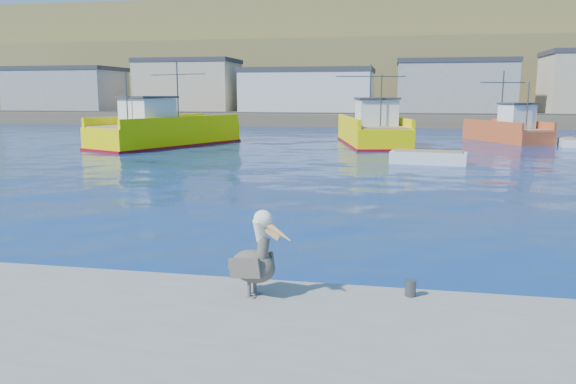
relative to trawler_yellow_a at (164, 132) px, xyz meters
The scene contains 9 objects.
ground 33.10m from the trawler_yellow_a, 61.61° to the right, with size 260.00×260.00×0.00m, color #081160.
dock_bollards 36.37m from the trawler_yellow_a, 63.32° to the right, with size 36.20×0.20×0.30m.
far_shore 82.01m from the trawler_yellow_a, 78.89° to the left, with size 200.00×81.00×24.00m.
trawler_yellow_a is the anchor object (origin of this frame).
trawler_yellow_b 16.94m from the trawler_yellow_a, 14.77° to the left, with size 6.85×12.98×6.65m.
boat_orange 29.49m from the trawler_yellow_a, 18.76° to the left, with size 6.67×9.19×6.12m.
skiff_mid 21.84m from the trawler_yellow_a, 21.85° to the right, with size 4.59×2.12×0.96m.
skiff_far 32.54m from the trawler_yellow_a, 10.88° to the left, with size 1.73×3.66×0.76m.
pelican 36.69m from the trawler_yellow_a, 64.21° to the right, with size 1.29×0.76×1.62m.
Camera 1 is at (2.67, -13.39, 4.13)m, focal length 35.00 mm.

